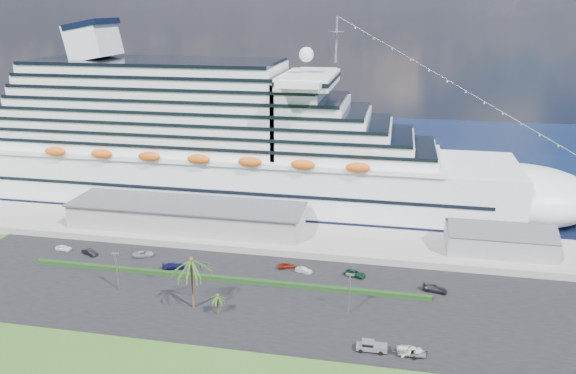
% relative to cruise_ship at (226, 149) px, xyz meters
% --- Properties ---
extents(ground, '(420.00, 420.00, 0.00)m').
position_rel_cruise_ship_xyz_m(ground, '(21.53, -64.00, -16.69)').
color(ground, '#33551C').
rests_on(ground, ground).
extents(asphalt_lot, '(140.00, 38.00, 0.12)m').
position_rel_cruise_ship_xyz_m(asphalt_lot, '(21.53, -53.00, -16.63)').
color(asphalt_lot, black).
rests_on(asphalt_lot, ground).
extents(wharf, '(240.00, 20.00, 1.80)m').
position_rel_cruise_ship_xyz_m(wharf, '(21.53, -24.00, -15.79)').
color(wharf, gray).
rests_on(wharf, ground).
extents(water, '(420.00, 160.00, 0.02)m').
position_rel_cruise_ship_xyz_m(water, '(21.53, 66.00, -16.68)').
color(water, black).
rests_on(water, ground).
extents(cruise_ship, '(191.00, 38.00, 54.00)m').
position_rel_cruise_ship_xyz_m(cruise_ship, '(0.00, 0.00, 0.00)').
color(cruise_ship, silver).
rests_on(cruise_ship, ground).
extents(terminal_building, '(61.00, 15.00, 6.30)m').
position_rel_cruise_ship_xyz_m(terminal_building, '(-3.47, -24.00, -11.68)').
color(terminal_building, gray).
rests_on(terminal_building, wharf).
extents(port_shed, '(24.00, 12.31, 7.37)m').
position_rel_cruise_ship_xyz_m(port_shed, '(73.53, -24.00, -12.30)').
color(port_shed, gray).
rests_on(port_shed, wharf).
extents(hedge, '(88.00, 1.10, 0.90)m').
position_rel_cruise_ship_xyz_m(hedge, '(13.53, -48.00, -16.12)').
color(hedge, black).
rests_on(hedge, asphalt_lot).
extents(lamp_post_left, '(1.60, 0.35, 8.27)m').
position_rel_cruise_ship_xyz_m(lamp_post_left, '(-6.47, -56.00, -11.35)').
color(lamp_post_left, gray).
rests_on(lamp_post_left, asphalt_lot).
extents(lamp_post_right, '(1.60, 0.35, 8.27)m').
position_rel_cruise_ship_xyz_m(lamp_post_right, '(41.53, -56.00, -11.35)').
color(lamp_post_right, gray).
rests_on(lamp_post_right, asphalt_lot).
extents(palm_tall, '(8.82, 8.82, 11.13)m').
position_rel_cruise_ship_xyz_m(palm_tall, '(11.53, -60.00, -7.49)').
color(palm_tall, '#47301E').
rests_on(palm_tall, ground).
extents(palm_short, '(3.53, 3.53, 4.56)m').
position_rel_cruise_ship_xyz_m(palm_short, '(17.03, -61.50, -13.03)').
color(palm_short, '#47301E').
rests_on(palm_short, ground).
extents(parked_car_0, '(3.90, 1.60, 1.32)m').
position_rel_cruise_ship_xyz_m(parked_car_0, '(-28.74, -40.58, -15.91)').
color(parked_car_0, white).
rests_on(parked_car_0, asphalt_lot).
extents(parked_car_1, '(4.49, 3.07, 1.40)m').
position_rel_cruise_ship_xyz_m(parked_car_1, '(-21.25, -41.65, -15.87)').
color(parked_car_1, black).
rests_on(parked_car_1, asphalt_lot).
extents(parked_car_2, '(5.23, 3.80, 1.32)m').
position_rel_cruise_ship_xyz_m(parked_car_2, '(-8.35, -40.05, -15.91)').
color(parked_car_2, '#A0A3A9').
rests_on(parked_car_2, asphalt_lot).
extents(parked_car_3, '(5.29, 3.83, 1.42)m').
position_rel_cruise_ship_xyz_m(parked_car_3, '(1.12, -44.76, -15.86)').
color(parked_car_3, '#131343').
rests_on(parked_car_3, asphalt_lot).
extents(parked_car_4, '(4.26, 3.03, 1.35)m').
position_rel_cruise_ship_xyz_m(parked_car_4, '(25.93, -39.55, -15.90)').
color(parked_car_4, maroon).
rests_on(parked_car_4, asphalt_lot).
extents(parked_car_5, '(3.91, 2.17, 1.22)m').
position_rel_cruise_ship_xyz_m(parked_car_5, '(30.16, -41.04, -15.96)').
color(parked_car_5, silver).
rests_on(parked_car_5, asphalt_lot).
extents(parked_car_6, '(5.06, 3.42, 1.29)m').
position_rel_cruise_ship_xyz_m(parked_car_6, '(41.48, -40.54, -15.93)').
color(parked_car_6, black).
rests_on(parked_car_6, asphalt_lot).
extents(parked_car_7, '(5.29, 2.98, 1.45)m').
position_rel_cruise_ship_xyz_m(parked_car_7, '(58.21, -44.27, -15.85)').
color(parked_car_7, black).
rests_on(parked_car_7, asphalt_lot).
extents(pickup_truck, '(5.28, 2.11, 1.85)m').
position_rel_cruise_ship_xyz_m(pickup_truck, '(46.46, -67.96, -15.56)').
color(pickup_truck, black).
rests_on(pickup_truck, asphalt_lot).
extents(boat_trailer, '(5.88, 3.79, 1.69)m').
position_rel_cruise_ship_xyz_m(boat_trailer, '(53.26, -68.16, -15.45)').
color(boat_trailer, gray).
rests_on(boat_trailer, asphalt_lot).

